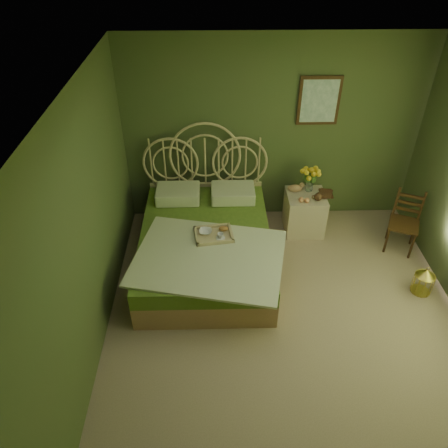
{
  "coord_description": "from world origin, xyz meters",
  "views": [
    {
      "loc": [
        -0.78,
        -3.16,
        3.84
      ],
      "look_at": [
        -0.68,
        1.0,
        0.72
      ],
      "focal_mm": 35.0,
      "sensor_mm": 36.0,
      "label": 1
    }
  ],
  "objects_px": {
    "nightstand": "(305,208)",
    "chair": "(403,217)",
    "birdcage": "(423,281)",
    "bed": "(206,242)"
  },
  "relations": [
    {
      "from": "nightstand",
      "to": "birdcage",
      "type": "relative_size",
      "value": 2.9
    },
    {
      "from": "bed",
      "to": "nightstand",
      "type": "xyz_separation_m",
      "value": [
        1.38,
        0.69,
        0.04
      ]
    },
    {
      "from": "bed",
      "to": "chair",
      "type": "distance_m",
      "value": 2.63
    },
    {
      "from": "nightstand",
      "to": "bed",
      "type": "bearing_deg",
      "value": -153.64
    },
    {
      "from": "nightstand",
      "to": "chair",
      "type": "distance_m",
      "value": 1.29
    },
    {
      "from": "nightstand",
      "to": "birdcage",
      "type": "bearing_deg",
      "value": -46.55
    },
    {
      "from": "birdcage",
      "to": "bed",
      "type": "bearing_deg",
      "value": 166.99
    },
    {
      "from": "nightstand",
      "to": "birdcage",
      "type": "distance_m",
      "value": 1.78
    },
    {
      "from": "bed",
      "to": "birdcage",
      "type": "height_order",
      "value": "bed"
    },
    {
      "from": "chair",
      "to": "birdcage",
      "type": "distance_m",
      "value": 0.94
    }
  ]
}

